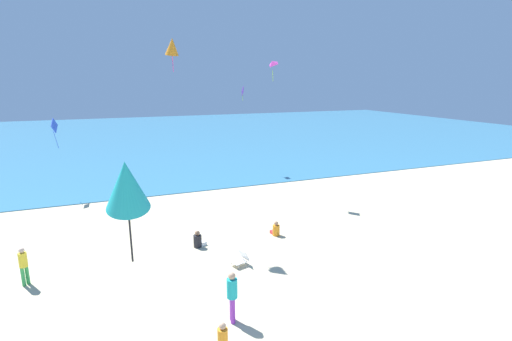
# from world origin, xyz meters

# --- Properties ---
(ground_plane) EXTENTS (120.00, 120.00, 0.00)m
(ground_plane) POSITION_xyz_m (0.00, 10.00, 0.00)
(ground_plane) COLOR beige
(ocean_water) EXTENTS (120.00, 60.00, 0.05)m
(ocean_water) POSITION_xyz_m (0.00, 48.81, 0.03)
(ocean_water) COLOR teal
(ocean_water) RESTS_ON ground_plane
(beach_chair_far_left) EXTENTS (0.82, 0.72, 0.63)m
(beach_chair_far_left) POSITION_xyz_m (-1.17, 7.33, 0.29)
(beach_chair_far_left) COLOR white
(beach_chair_far_left) RESTS_ON ground_plane
(person_0) EXTENTS (0.43, 0.43, 1.52)m
(person_0) POSITION_xyz_m (-9.33, 8.84, 0.88)
(person_0) COLOR green
(person_0) RESTS_ON ground_plane
(person_1) EXTENTS (0.72, 0.59, 0.81)m
(person_1) POSITION_xyz_m (-2.40, 9.80, 0.30)
(person_1) COLOR black
(person_1) RESTS_ON ground_plane
(person_2) EXTENTS (0.39, 0.63, 0.75)m
(person_2) POSITION_xyz_m (1.55, 9.71, 0.28)
(person_2) COLOR orange
(person_2) RESTS_ON ground_plane
(person_5) EXTENTS (0.40, 0.40, 1.74)m
(person_5) POSITION_xyz_m (-2.72, 3.74, 1.00)
(person_5) COLOR purple
(person_5) RESTS_ON ground_plane
(kite_purple) EXTENTS (0.42, 0.72, 1.22)m
(kite_purple) POSITION_xyz_m (4.99, 23.98, 6.77)
(kite_purple) COLOR purple
(kite_blue) EXTENTS (0.33, 0.97, 2.00)m
(kite_blue) POSITION_xyz_m (-9.06, 21.26, 4.73)
(kite_blue) COLOR blue
(kite_teal) EXTENTS (0.71, 0.89, 1.70)m
(kite_teal) POSITION_xyz_m (-5.84, -1.02, 6.12)
(kite_teal) COLOR #1EADAD
(kite_orange) EXTENTS (0.76, 0.87, 1.55)m
(kite_orange) POSITION_xyz_m (-2.85, 11.79, 9.14)
(kite_orange) COLOR orange
(kite_magenta) EXTENTS (0.66, 0.78, 1.36)m
(kite_magenta) POSITION_xyz_m (4.20, 16.25, 8.70)
(kite_magenta) COLOR #DB3DA8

